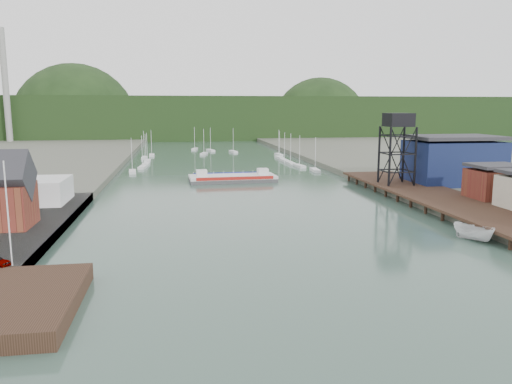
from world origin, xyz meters
name	(u,v)px	position (x,y,z in m)	size (l,w,h in m)	color
ground	(317,294)	(0.00, 0.00, 0.00)	(600.00, 600.00, 0.00)	#334F44
west_stage	(24,303)	(-29.00, 0.00, 0.90)	(10.00, 18.00, 1.80)	black
east_pier	(432,194)	(37.00, 45.00, 1.90)	(14.00, 70.00, 2.45)	black
white_shed	(17,191)	(-44.00, 50.00, 3.85)	(18.00, 12.00, 4.50)	silver
flagpole	(8,214)	(-33.00, 10.00, 7.60)	(0.16, 0.16, 12.00)	silver
lift_tower	(398,124)	(35.00, 58.00, 15.65)	(6.50, 6.50, 16.00)	black
blue_shed	(453,160)	(50.00, 60.00, 7.06)	(20.50, 14.50, 11.30)	#0C1636
marina_sailboats	(216,159)	(0.08, 138.46, 0.35)	(57.71, 92.65, 0.90)	silver
distant_hills	(191,121)	(-3.98, 301.35, 10.38)	(500.00, 120.00, 80.00)	black
chain_ferry	(233,178)	(0.22, 82.07, 0.94)	(23.11, 10.20, 3.27)	#464648
motorboat	(474,232)	(28.60, 17.03, 1.28)	(2.49, 6.63, 2.56)	silver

